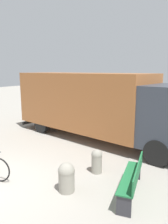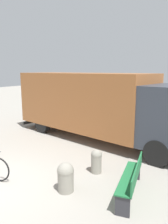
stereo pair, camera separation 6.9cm
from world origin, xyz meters
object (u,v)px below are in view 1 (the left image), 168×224
at_px(park_bench, 133,177).
at_px(bollard_far_bench, 97,160).
at_px(bollard_near_bench, 66,176).
at_px(delivery_truck, 94,103).

bearing_deg(park_bench, bollard_far_bench, 54.00).
relative_size(park_bench, bollard_far_bench, 2.55).
xyz_separation_m(park_bench, bollard_near_bench, (-1.63, -0.70, -0.09)).
distance_m(bollard_near_bench, bollard_far_bench, 1.42).
bearing_deg(bollard_far_bench, bollard_near_bench, -98.62).
distance_m(delivery_truck, park_bench, 5.22).
bearing_deg(bollard_near_bench, delivery_truck, 108.72).
bearing_deg(park_bench, delivery_truck, 29.52).
bearing_deg(delivery_truck, park_bench, -40.22).
height_order(delivery_truck, bollard_near_bench, delivery_truck).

